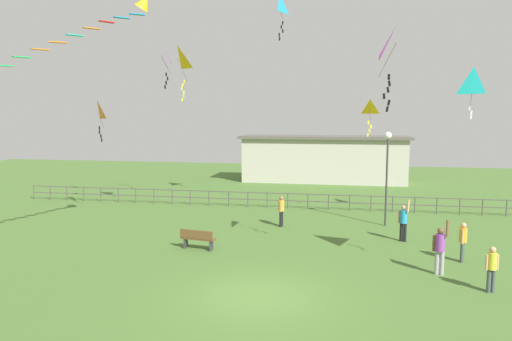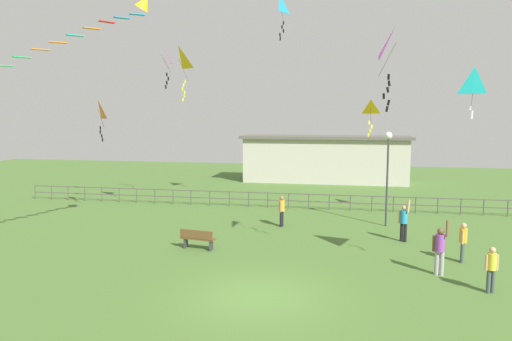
% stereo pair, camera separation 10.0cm
% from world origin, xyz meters
% --- Properties ---
extents(ground_plane, '(80.00, 80.00, 0.00)m').
position_xyz_m(ground_plane, '(0.00, 0.00, 0.00)').
color(ground_plane, '#476B2D').
extents(lamppost, '(0.36, 0.36, 4.81)m').
position_xyz_m(lamppost, '(4.73, 10.45, 3.46)').
color(lamppost, '#38383D').
rests_on(lamppost, ground_plane).
extents(park_bench, '(1.55, 0.65, 0.85)m').
position_xyz_m(park_bench, '(-3.43, 4.60, 0.46)').
color(park_bench, brown).
rests_on(park_bench, ground_plane).
extents(person_0, '(0.44, 0.28, 1.50)m').
position_xyz_m(person_0, '(7.22, 1.69, 0.86)').
color(person_0, '#3F4C47').
rests_on(person_0, ground_plane).
extents(person_1, '(0.29, 0.44, 1.54)m').
position_xyz_m(person_1, '(7.11, 4.84, 0.89)').
color(person_1, '#3F4C47').
rests_on(person_1, ground_plane).
extents(person_2, '(0.51, 0.36, 2.00)m').
position_xyz_m(person_2, '(5.94, 3.15, 1.00)').
color(person_2, '#99999E').
rests_on(person_2, ground_plane).
extents(person_3, '(0.48, 0.39, 1.94)m').
position_xyz_m(person_3, '(5.24, 7.49, 0.97)').
color(person_3, black).
rests_on(person_3, ground_plane).
extents(person_4, '(0.29, 0.46, 1.57)m').
position_xyz_m(person_4, '(-0.50, 9.31, 0.90)').
color(person_4, black).
rests_on(person_4, ground_plane).
extents(kite_0, '(1.11, 0.89, 2.58)m').
position_xyz_m(kite_0, '(8.90, 11.61, 7.29)').
color(kite_0, '#19B2B2').
extents(kite_1, '(0.77, 0.80, 1.94)m').
position_xyz_m(kite_1, '(3.90, 12.13, 5.95)').
color(kite_1, yellow).
extents(kite_2, '(0.99, 1.09, 2.30)m').
position_xyz_m(kite_2, '(-10.80, 9.96, 5.89)').
color(kite_2, orange).
extents(kite_3, '(0.64, 0.89, 2.61)m').
position_xyz_m(kite_3, '(-1.19, 13.17, 11.80)').
color(kite_3, '#198CD1').
extents(kite_5, '(0.89, 0.98, 2.91)m').
position_xyz_m(kite_5, '(4.20, 3.14, 7.96)').
color(kite_5, '#B22DB2').
extents(kite_7, '(0.90, 0.97, 2.31)m').
position_xyz_m(kite_7, '(-7.08, 10.07, 8.76)').
color(kite_7, '#B22DB2').
extents(kite_8, '(1.02, 1.27, 3.23)m').
position_xyz_m(kite_8, '(-7.41, 13.56, 8.94)').
color(kite_8, yellow).
extents(streamer_kite, '(4.39, 4.22, 3.20)m').
position_xyz_m(streamer_kite, '(-5.77, 4.08, 9.86)').
color(streamer_kite, yellow).
extents(waterfront_railing, '(36.03, 0.06, 0.95)m').
position_xyz_m(waterfront_railing, '(-0.26, 14.00, 0.62)').
color(waterfront_railing, '#4C4742').
rests_on(waterfront_railing, ground_plane).
extents(pavilion_building, '(14.15, 3.93, 3.94)m').
position_xyz_m(pavilion_building, '(0.94, 26.00, 2.00)').
color(pavilion_building, '#B7B2A3').
rests_on(pavilion_building, ground_plane).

